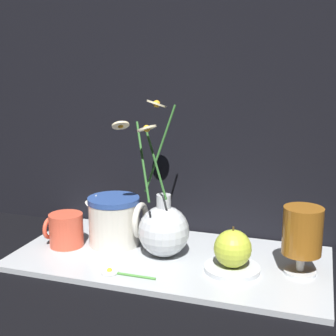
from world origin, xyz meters
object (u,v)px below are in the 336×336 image
vase_with_flowers (164,227)px  orange_fruit (233,248)px  yellow_mug (65,230)px  tea_glass (302,233)px  ceramic_pitcher (115,219)px

vase_with_flowers → orange_fruit: 0.16m
vase_with_flowers → orange_fruit: (0.16, -0.03, -0.02)m
vase_with_flowers → yellow_mug: size_ratio=3.83×
yellow_mug → tea_glass: (0.53, 0.02, 0.05)m
vase_with_flowers → ceramic_pitcher: 0.13m
ceramic_pitcher → tea_glass: 0.42m
yellow_mug → vase_with_flowers: bearing=4.7°
tea_glass → orange_fruit: 0.14m
tea_glass → ceramic_pitcher: bearing=176.4°
yellow_mug → ceramic_pitcher: 0.12m
ceramic_pitcher → tea_glass: tea_glass is taller
tea_glass → orange_fruit: (-0.13, -0.03, -0.04)m
vase_with_flowers → tea_glass: bearing=-0.2°
yellow_mug → tea_glass: size_ratio=0.63×
tea_glass → yellow_mug: bearing=-178.0°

